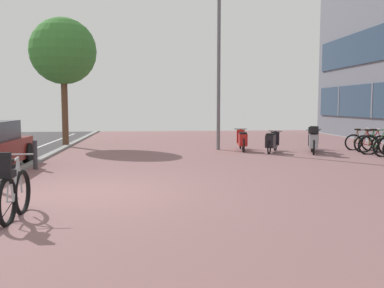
% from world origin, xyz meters
% --- Properties ---
extents(ground, '(21.00, 40.00, 0.13)m').
position_xyz_m(ground, '(1.43, 0.00, -0.02)').
color(ground, '#2D282C').
extents(bicycle_foreground, '(0.68, 1.45, 1.13)m').
position_xyz_m(bicycle_foreground, '(-1.02, -1.91, 0.40)').
color(bicycle_foreground, black).
rests_on(bicycle_foreground, ground).
extents(bicycle_rack_03, '(1.35, 0.57, 1.01)m').
position_xyz_m(bicycle_rack_03, '(9.30, 5.54, 0.35)').
color(bicycle_rack_03, black).
rests_on(bicycle_rack_03, ground).
extents(bicycle_rack_04, '(1.27, 0.52, 0.95)m').
position_xyz_m(bicycle_rack_04, '(9.47, 6.27, 0.33)').
color(bicycle_rack_04, black).
rests_on(bicycle_rack_04, ground).
extents(bicycle_rack_05, '(1.26, 0.51, 0.93)m').
position_xyz_m(bicycle_rack_05, '(9.45, 7.00, 0.33)').
color(bicycle_rack_05, black).
rests_on(bicycle_rack_05, ground).
extents(scooter_near, '(0.59, 1.90, 0.85)m').
position_xyz_m(scooter_near, '(4.72, 7.31, 0.41)').
color(scooter_near, black).
rests_on(scooter_near, ground).
extents(scooter_mid, '(0.94, 1.57, 0.81)m').
position_xyz_m(scooter_mid, '(5.69, 6.62, 0.40)').
color(scooter_mid, black).
rests_on(scooter_mid, ground).
extents(scooter_far, '(0.96, 1.62, 0.99)m').
position_xyz_m(scooter_far, '(7.45, 6.97, 0.45)').
color(scooter_far, black).
rests_on(scooter_far, ground).
extents(scooter_extra, '(0.83, 1.66, 1.06)m').
position_xyz_m(scooter_extra, '(7.12, 6.13, 0.48)').
color(scooter_extra, black).
rests_on(scooter_extra, ground).
extents(lamp_post, '(0.20, 0.52, 6.18)m').
position_xyz_m(lamp_post, '(3.85, 7.83, 3.41)').
color(lamp_post, slate).
rests_on(lamp_post, ground).
extents(street_tree, '(2.80, 2.80, 5.47)m').
position_xyz_m(street_tree, '(-2.51, 9.81, 4.04)').
color(street_tree, brown).
rests_on(street_tree, ground).
extents(bollard_far, '(0.12, 0.12, 0.81)m').
position_xyz_m(bollard_far, '(-2.05, 3.30, 0.40)').
color(bollard_far, '#38383D').
rests_on(bollard_far, ground).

